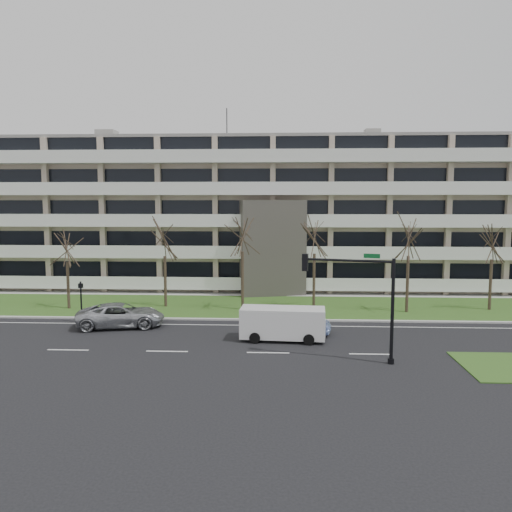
{
  "coord_description": "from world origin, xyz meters",
  "views": [
    {
      "loc": [
        0.62,
        -28.52,
        8.82
      ],
      "look_at": [
        -1.17,
        10.0,
        4.64
      ],
      "focal_mm": 35.0,
      "sensor_mm": 36.0,
      "label": 1
    }
  ],
  "objects_px": {
    "blue_sedan": "(297,323)",
    "silver_pickup": "(121,315)",
    "white_van": "(284,321)",
    "pedestrian_signal": "(81,297)",
    "traffic_signal": "(361,292)"
  },
  "relations": [
    {
      "from": "blue_sedan",
      "to": "silver_pickup",
      "type": "bearing_deg",
      "value": 95.83
    },
    {
      "from": "blue_sedan",
      "to": "white_van",
      "type": "distance_m",
      "value": 1.93
    },
    {
      "from": "pedestrian_signal",
      "to": "traffic_signal",
      "type": "bearing_deg",
      "value": -13.57
    },
    {
      "from": "blue_sedan",
      "to": "pedestrian_signal",
      "type": "bearing_deg",
      "value": 93.3
    },
    {
      "from": "blue_sedan",
      "to": "pedestrian_signal",
      "type": "relative_size",
      "value": 1.45
    },
    {
      "from": "silver_pickup",
      "to": "traffic_signal",
      "type": "height_order",
      "value": "traffic_signal"
    },
    {
      "from": "blue_sedan",
      "to": "white_van",
      "type": "relative_size",
      "value": 0.81
    },
    {
      "from": "traffic_signal",
      "to": "white_van",
      "type": "bearing_deg",
      "value": 150.98
    },
    {
      "from": "traffic_signal",
      "to": "pedestrian_signal",
      "type": "bearing_deg",
      "value": 172.27
    },
    {
      "from": "traffic_signal",
      "to": "silver_pickup",
      "type": "bearing_deg",
      "value": 171.24
    },
    {
      "from": "silver_pickup",
      "to": "traffic_signal",
      "type": "distance_m",
      "value": 17.42
    },
    {
      "from": "white_van",
      "to": "traffic_signal",
      "type": "height_order",
      "value": "traffic_signal"
    },
    {
      "from": "white_van",
      "to": "pedestrian_signal",
      "type": "distance_m",
      "value": 15.28
    },
    {
      "from": "white_van",
      "to": "traffic_signal",
      "type": "relative_size",
      "value": 0.91
    },
    {
      "from": "white_van",
      "to": "pedestrian_signal",
      "type": "height_order",
      "value": "pedestrian_signal"
    }
  ]
}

